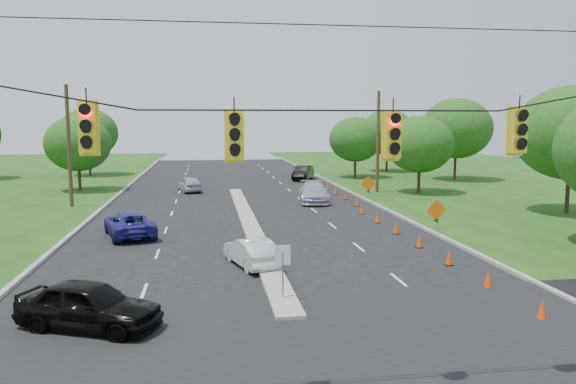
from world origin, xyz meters
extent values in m
plane|color=black|center=(0.00, 0.00, 0.00)|extent=(160.00, 160.00, 0.00)
cube|color=black|center=(0.00, 0.00, 0.00)|extent=(160.00, 14.00, 0.02)
cube|color=gray|center=(-10.10, 30.00, 0.00)|extent=(0.25, 110.00, 0.16)
cube|color=gray|center=(10.10, 30.00, 0.00)|extent=(0.25, 110.00, 0.16)
cube|color=gray|center=(0.00, 21.00, 0.00)|extent=(1.00, 34.00, 0.18)
cylinder|color=gray|center=(0.00, 6.00, 0.90)|extent=(0.06, 0.06, 1.80)
cube|color=white|center=(0.00, 6.00, 1.70)|extent=(0.55, 0.04, 0.70)
cylinder|color=black|center=(0.00, -1.00, 7.00)|extent=(24.00, 0.04, 0.04)
cube|color=yellow|center=(-5.00, -1.00, 6.22)|extent=(0.34, 0.24, 1.00)
cube|color=yellow|center=(-2.00, -1.00, 6.05)|extent=(0.34, 0.24, 1.00)
cube|color=yellow|center=(1.50, -1.00, 6.05)|extent=(0.34, 0.24, 1.00)
cube|color=yellow|center=(4.50, -1.00, 6.14)|extent=(0.34, 0.24, 1.00)
cylinder|color=#422D1C|center=(-12.50, 30.00, 4.50)|extent=(0.28, 0.28, 9.00)
cylinder|color=#422D1C|center=(12.50, 35.00, 4.50)|extent=(0.28, 0.28, 9.00)
cone|color=#FF4006|center=(8.01, 3.00, 0.35)|extent=(0.32, 0.32, 0.70)
cone|color=#FF4006|center=(8.01, 6.50, 0.35)|extent=(0.32, 0.32, 0.70)
cone|color=#FF4006|center=(8.01, 10.00, 0.35)|extent=(0.32, 0.32, 0.70)
cone|color=#FF4006|center=(8.01, 13.50, 0.35)|extent=(0.32, 0.32, 0.70)
cone|color=#FF4006|center=(8.01, 17.00, 0.35)|extent=(0.32, 0.32, 0.70)
cone|color=#FF4006|center=(8.01, 20.50, 0.35)|extent=(0.32, 0.32, 0.70)
cone|color=#FF4006|center=(8.01, 24.00, 0.35)|extent=(0.32, 0.32, 0.70)
cone|color=#FF4006|center=(8.61, 27.50, 0.35)|extent=(0.32, 0.32, 0.70)
cone|color=#FF4006|center=(8.61, 31.00, 0.35)|extent=(0.32, 0.32, 0.70)
cone|color=#FF4006|center=(8.61, 34.50, 0.35)|extent=(0.32, 0.32, 0.70)
cone|color=#FF4006|center=(8.61, 38.00, 0.35)|extent=(0.32, 0.32, 0.70)
cone|color=#FF4006|center=(8.61, 41.50, 0.35)|extent=(0.32, 0.32, 0.70)
cube|color=black|center=(10.80, 18.00, 0.55)|extent=(0.06, 0.58, 0.26)
cube|color=black|center=(10.80, 18.00, 0.55)|extent=(0.06, 0.58, 0.26)
cube|color=orange|center=(10.80, 18.00, 1.15)|extent=(1.27, 0.05, 1.27)
cube|color=black|center=(10.80, 32.00, 0.55)|extent=(0.06, 0.58, 0.26)
cube|color=black|center=(10.80, 32.00, 0.55)|extent=(0.06, 0.58, 0.26)
cube|color=orange|center=(10.80, 32.00, 1.15)|extent=(1.27, 0.05, 1.27)
cylinder|color=black|center=(-14.00, 40.00, 1.26)|extent=(0.28, 0.28, 2.52)
ellipsoid|color=#194C14|center=(-14.00, 40.00, 4.34)|extent=(5.88, 5.88, 5.04)
cylinder|color=black|center=(-16.00, 55.00, 1.44)|extent=(0.28, 0.28, 2.88)
ellipsoid|color=#194C14|center=(-16.00, 55.00, 4.96)|extent=(6.72, 6.72, 5.76)
cylinder|color=black|center=(22.00, 22.00, 1.62)|extent=(0.28, 0.28, 3.24)
ellipsoid|color=#194C14|center=(22.00, 22.00, 5.58)|extent=(7.56, 7.56, 6.48)
cylinder|color=black|center=(16.00, 34.00, 1.26)|extent=(0.28, 0.28, 2.52)
ellipsoid|color=#194C14|center=(16.00, 34.00, 4.34)|extent=(5.88, 5.88, 5.04)
cylinder|color=black|center=(24.00, 44.00, 1.62)|extent=(0.28, 0.28, 3.24)
ellipsoid|color=#194C14|center=(24.00, 44.00, 5.58)|extent=(7.56, 7.56, 6.48)
cylinder|color=black|center=(20.00, 55.00, 1.44)|extent=(0.28, 0.28, 2.88)
ellipsoid|color=#194C14|center=(20.00, 55.00, 4.96)|extent=(6.72, 6.72, 5.76)
cylinder|color=black|center=(14.00, 48.00, 1.26)|extent=(0.28, 0.28, 2.52)
ellipsoid|color=#194C14|center=(14.00, 48.00, 4.34)|extent=(5.88, 5.88, 5.04)
imported|color=black|center=(-6.23, 4.26, 0.77)|extent=(4.85, 3.45, 1.53)
imported|color=silver|center=(-0.70, 11.16, 0.63)|extent=(2.36, 4.06, 1.27)
imported|color=navy|center=(-6.86, 18.56, 0.70)|extent=(3.59, 5.45, 1.39)
imported|color=#A9AAC4|center=(5.76, 29.98, 0.78)|extent=(2.84, 5.58, 1.55)
imported|color=#AAAFC3|center=(-4.08, 38.16, 0.70)|extent=(2.55, 4.36, 1.39)
imported|color=black|center=(7.83, 46.64, 0.78)|extent=(3.20, 4.99, 1.55)
camera|label=1|loc=(-2.62, -13.03, 6.37)|focal=35.00mm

